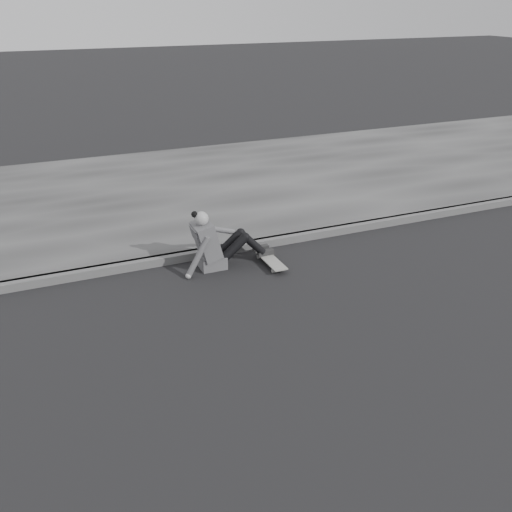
% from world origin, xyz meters
% --- Properties ---
extents(ground, '(80.00, 80.00, 0.00)m').
position_xyz_m(ground, '(0.00, 0.00, 0.00)').
color(ground, black).
rests_on(ground, ground).
extents(curb, '(24.00, 0.16, 0.12)m').
position_xyz_m(curb, '(0.00, 2.58, 0.06)').
color(curb, '#4F4F4F').
rests_on(curb, ground).
extents(sidewalk, '(24.00, 6.00, 0.12)m').
position_xyz_m(sidewalk, '(0.00, 5.60, 0.06)').
color(sidewalk, '#3B3B3B').
rests_on(sidewalk, ground).
extents(skateboard, '(0.20, 0.78, 0.09)m').
position_xyz_m(skateboard, '(-0.33, 1.95, 0.07)').
color(skateboard, gray).
rests_on(skateboard, ground).
extents(seated_woman, '(1.38, 0.46, 0.88)m').
position_xyz_m(seated_woman, '(-1.07, 2.19, 0.36)').
color(seated_woman, '#4E4E51').
rests_on(seated_woman, ground).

